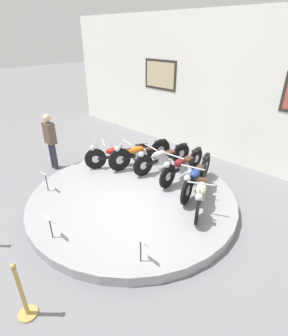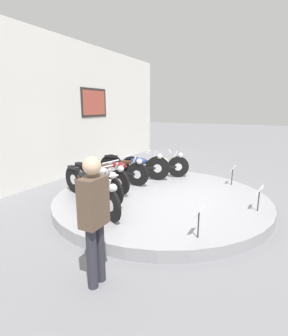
{
  "view_description": "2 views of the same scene",
  "coord_description": "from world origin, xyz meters",
  "px_view_note": "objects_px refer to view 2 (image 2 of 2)",
  "views": [
    {
      "loc": [
        3.9,
        -3.61,
        3.68
      ],
      "look_at": [
        0.18,
        0.22,
        0.91
      ],
      "focal_mm": 28.0,
      "sensor_mm": 36.0,
      "label": 1
    },
    {
      "loc": [
        -5.35,
        -2.3,
        2.23
      ],
      "look_at": [
        -0.24,
        0.32,
        0.88
      ],
      "focal_mm": 28.0,
      "sensor_mm": 36.0,
      "label": 2
    }
  ],
  "objects_px": {
    "motorcycle_red": "(97,192)",
    "motorcycle_maroon": "(116,169)",
    "motorcycle_orange": "(92,182)",
    "motorcycle_silver": "(100,176)",
    "info_placard_front_right": "(233,171)",
    "motorcycle_cream": "(156,165)",
    "visitor_standing": "(94,215)",
    "info_placard_front_centre": "(259,193)",
    "info_placard_front_left": "(199,216)",
    "motorcycle_blue": "(135,165)"
  },
  "relations": [
    {
      "from": "motorcycle_orange",
      "to": "info_placard_front_centre",
      "type": "relative_size",
      "value": 3.82
    },
    {
      "from": "motorcycle_orange",
      "to": "motorcycle_blue",
      "type": "relative_size",
      "value": 1.0
    },
    {
      "from": "motorcycle_orange",
      "to": "motorcycle_silver",
      "type": "height_order",
      "value": "motorcycle_orange"
    },
    {
      "from": "motorcycle_red",
      "to": "motorcycle_silver",
      "type": "distance_m",
      "value": 1.27
    },
    {
      "from": "motorcycle_orange",
      "to": "motorcycle_silver",
      "type": "distance_m",
      "value": 0.67
    },
    {
      "from": "visitor_standing",
      "to": "motorcycle_maroon",
      "type": "bearing_deg",
      "value": 29.31
    },
    {
      "from": "motorcycle_red",
      "to": "motorcycle_maroon",
      "type": "relative_size",
      "value": 0.88
    },
    {
      "from": "info_placard_front_right",
      "to": "info_placard_front_centre",
      "type": "bearing_deg",
      "value": -154.88
    },
    {
      "from": "info_placard_front_left",
      "to": "motorcycle_red",
      "type": "bearing_deg",
      "value": 84.43
    },
    {
      "from": "motorcycle_red",
      "to": "visitor_standing",
      "type": "distance_m",
      "value": 2.0
    },
    {
      "from": "motorcycle_red",
      "to": "visitor_standing",
      "type": "bearing_deg",
      "value": -143.82
    },
    {
      "from": "info_placard_front_left",
      "to": "visitor_standing",
      "type": "height_order",
      "value": "visitor_standing"
    },
    {
      "from": "motorcycle_blue",
      "to": "motorcycle_cream",
      "type": "bearing_deg",
      "value": -46.86
    },
    {
      "from": "motorcycle_silver",
      "to": "info_placard_front_left",
      "type": "height_order",
      "value": "motorcycle_silver"
    },
    {
      "from": "info_placard_front_centre",
      "to": "info_placard_front_right",
      "type": "xyz_separation_m",
      "value": [
        1.61,
        0.75,
        0.0
      ]
    },
    {
      "from": "info_placard_front_left",
      "to": "info_placard_front_right",
      "type": "xyz_separation_m",
      "value": [
        3.21,
        0.0,
        0.0
      ]
    },
    {
      "from": "motorcycle_blue",
      "to": "info_placard_front_centre",
      "type": "bearing_deg",
      "value": -106.38
    },
    {
      "from": "visitor_standing",
      "to": "motorcycle_silver",
      "type": "bearing_deg",
      "value": 35.36
    },
    {
      "from": "motorcycle_red",
      "to": "motorcycle_maroon",
      "type": "height_order",
      "value": "motorcycle_maroon"
    },
    {
      "from": "motorcycle_red",
      "to": "motorcycle_blue",
      "type": "xyz_separation_m",
      "value": [
        2.37,
        0.46,
        0.03
      ]
    },
    {
      "from": "info_placard_front_centre",
      "to": "info_placard_front_left",
      "type": "bearing_deg",
      "value": 154.88
    },
    {
      "from": "motorcycle_orange",
      "to": "motorcycle_cream",
      "type": "distance_m",
      "value": 2.42
    },
    {
      "from": "info_placard_front_right",
      "to": "visitor_standing",
      "type": "xyz_separation_m",
      "value": [
        -4.6,
        0.93,
        0.36
      ]
    },
    {
      "from": "motorcycle_silver",
      "to": "info_placard_front_centre",
      "type": "height_order",
      "value": "motorcycle_silver"
    },
    {
      "from": "info_placard_front_left",
      "to": "motorcycle_cream",
      "type": "bearing_deg",
      "value": 34.76
    },
    {
      "from": "motorcycle_silver",
      "to": "motorcycle_red",
      "type": "bearing_deg",
      "value": -145.92
    },
    {
      "from": "motorcycle_maroon",
      "to": "visitor_standing",
      "type": "bearing_deg",
      "value": -150.69
    },
    {
      "from": "motorcycle_orange",
      "to": "motorcycle_blue",
      "type": "distance_m",
      "value": 1.94
    },
    {
      "from": "motorcycle_maroon",
      "to": "info_placard_front_centre",
      "type": "distance_m",
      "value": 3.57
    },
    {
      "from": "info_placard_front_centre",
      "to": "visitor_standing",
      "type": "xyz_separation_m",
      "value": [
        -2.99,
        1.68,
        0.36
      ]
    },
    {
      "from": "motorcycle_orange",
      "to": "motorcycle_silver",
      "type": "relative_size",
      "value": 1.01
    },
    {
      "from": "motorcycle_blue",
      "to": "visitor_standing",
      "type": "xyz_separation_m",
      "value": [
        -3.96,
        -1.62,
        0.33
      ]
    },
    {
      "from": "motorcycle_cream",
      "to": "info_placard_front_centre",
      "type": "bearing_deg",
      "value": -116.26
    },
    {
      "from": "motorcycle_red",
      "to": "info_placard_front_right",
      "type": "bearing_deg",
      "value": -34.74
    },
    {
      "from": "motorcycle_cream",
      "to": "visitor_standing",
      "type": "bearing_deg",
      "value": -165.18
    },
    {
      "from": "motorcycle_maroon",
      "to": "motorcycle_blue",
      "type": "bearing_deg",
      "value": -21.93
    },
    {
      "from": "motorcycle_red",
      "to": "motorcycle_cream",
      "type": "distance_m",
      "value": 2.81
    },
    {
      "from": "motorcycle_silver",
      "to": "motorcycle_blue",
      "type": "bearing_deg",
      "value": -10.77
    },
    {
      "from": "motorcycle_cream",
      "to": "visitor_standing",
      "type": "relative_size",
      "value": 1.06
    },
    {
      "from": "info_placard_front_right",
      "to": "motorcycle_blue",
      "type": "bearing_deg",
      "value": 104.03
    },
    {
      "from": "motorcycle_red",
      "to": "motorcycle_cream",
      "type": "height_order",
      "value": "motorcycle_cream"
    },
    {
      "from": "info_placard_front_centre",
      "to": "motorcycle_maroon",
      "type": "bearing_deg",
      "value": 84.44
    },
    {
      "from": "motorcycle_red",
      "to": "info_placard_front_left",
      "type": "distance_m",
      "value": 2.1
    },
    {
      "from": "motorcycle_orange",
      "to": "motorcycle_blue",
      "type": "height_order",
      "value": "motorcycle_blue"
    },
    {
      "from": "motorcycle_red",
      "to": "info_placard_front_centre",
      "type": "relative_size",
      "value": 3.37
    },
    {
      "from": "info_placard_front_centre",
      "to": "motorcycle_silver",
      "type": "bearing_deg",
      "value": 95.65
    },
    {
      "from": "motorcycle_orange",
      "to": "info_placard_front_right",
      "type": "xyz_separation_m",
      "value": [
        2.58,
        -2.55,
        -0.03
      ]
    },
    {
      "from": "motorcycle_orange",
      "to": "info_placard_front_right",
      "type": "bearing_deg",
      "value": -44.67
    },
    {
      "from": "motorcycle_cream",
      "to": "info_placard_front_centre",
      "type": "relative_size",
      "value": 3.45
    },
    {
      "from": "motorcycle_red",
      "to": "motorcycle_silver",
      "type": "height_order",
      "value": "motorcycle_silver"
    }
  ]
}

